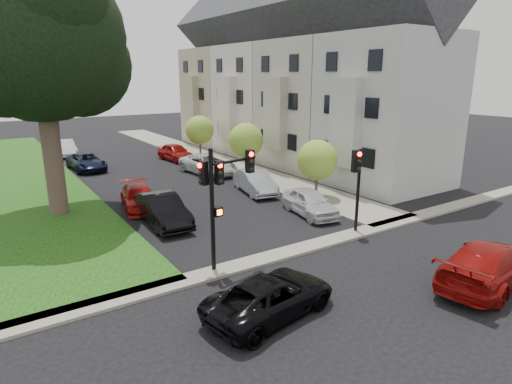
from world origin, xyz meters
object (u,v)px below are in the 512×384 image
traffic_signal_secondary (357,176)px  car_parked_2 (208,164)px  car_parked_8 (87,162)px  car_parked_5 (163,210)px  eucalyptus (36,37)px  small_tree_c (200,130)px  car_cross_near (271,296)px  small_tree_b (246,140)px  car_cross_far (488,264)px  car_parked_1 (255,182)px  car_parked_0 (310,202)px  car_parked_3 (176,152)px  small_tree_a (317,160)px  car_parked_9 (65,148)px  car_parked_6 (139,198)px  traffic_signal_main (220,187)px

traffic_signal_secondary → car_parked_2: size_ratio=0.76×
car_parked_8 → car_parked_5: bearing=-92.0°
traffic_signal_secondary → car_parked_5: (-7.20, 6.26, -2.08)m
eucalyptus → car_parked_2: size_ratio=2.50×
traffic_signal_secondary → car_parked_5: 9.76m
eucalyptus → traffic_signal_secondary: (11.39, -10.89, -6.34)m
small_tree_c → car_cross_near: size_ratio=0.84×
small_tree_b → car_cross_far: 20.17m
eucalyptus → car_parked_1: 14.39m
eucalyptus → car_cross_near: size_ratio=2.93×
small_tree_c → car_parked_1: (-2.35, -12.72, -1.84)m
car_parked_0 → car_parked_3: size_ratio=0.94×
car_parked_5 → car_parked_2: bearing=53.9°
car_parked_0 → small_tree_a: bearing=53.1°
car_cross_near → car_parked_8: (0.05, 25.57, 0.03)m
small_tree_c → car_parked_2: small_tree_c is taller
small_tree_b → car_parked_9: small_tree_b is taller
car_parked_1 → car_parked_6: size_ratio=1.01×
small_tree_c → traffic_signal_secondary: 21.62m
traffic_signal_main → car_parked_2: traffic_signal_main is taller
small_tree_b → car_parked_6: bearing=-157.3°
eucalyptus → car_cross_far: size_ratio=2.47×
car_parked_0 → car_parked_1: car_parked_1 is taller
small_tree_a → car_parked_9: bearing=112.9°
eucalyptus → small_tree_a: eucalyptus is taller
eucalyptus → car_parked_2: (11.46, 4.50, -8.45)m
car_parked_6 → small_tree_a: bearing=-12.1°
car_parked_6 → car_parked_9: 19.88m
eucalyptus → car_parked_3: bearing=43.2°
traffic_signal_main → car_parked_6: size_ratio=1.09×
small_tree_b → car_parked_5: (-9.61, -7.38, -1.83)m
traffic_signal_main → car_parked_0: size_ratio=1.17×
small_tree_c → car_parked_9: bearing=141.8°
traffic_signal_main → car_parked_3: bearing=71.4°
traffic_signal_secondary → car_cross_near: traffic_signal_secondary is taller
car_parked_1 → car_parked_9: (-7.78, 20.68, -0.00)m
small_tree_c → car_parked_2: 6.78m
small_tree_a → car_parked_9: small_tree_a is taller
car_cross_near → car_parked_2: (7.57, 19.08, 0.11)m
car_parked_1 → car_parked_3: bearing=101.4°
car_parked_6 → traffic_signal_secondary: bearing=-42.1°
traffic_signal_main → car_cross_far: (7.49, -6.37, -2.55)m
car_cross_far → car_parked_5: (-7.47, 12.59, -0.01)m
small_tree_b → eucalyptus: bearing=-168.7°
car_parked_1 → car_parked_8: 15.11m
car_cross_far → car_parked_9: bearing=2.1°
small_tree_c → car_cross_far: size_ratio=0.71×
car_parked_2 → car_parked_0: bearing=-96.0°
car_parked_2 → car_parked_9: size_ratio=1.21×
small_tree_a → car_parked_8: small_tree_a is taller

